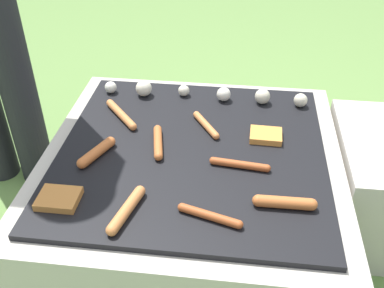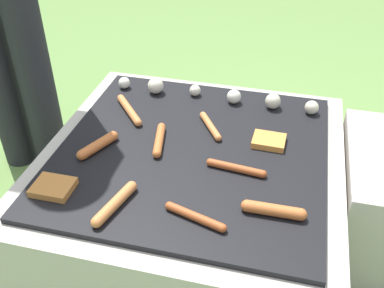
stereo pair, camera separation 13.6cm
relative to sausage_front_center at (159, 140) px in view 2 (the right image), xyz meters
The scene contains 13 objects.
ground_plane 0.39m from the sausage_front_center, ahead, with size 14.00×14.00×0.00m, color #608442.
grill 0.22m from the sausage_front_center, ahead, with size 0.91×0.91×0.36m.
sausage_back_left 0.30m from the sausage_front_center, 95.01° to the right, with size 0.07×0.18×0.03m.
sausage_mid_right 0.44m from the sausage_front_center, 31.23° to the right, with size 0.17×0.03×0.03m.
sausage_front_center is the anchor object (origin of this frame).
sausage_mid_left 0.18m from the sausage_front_center, 40.40° to the left, with size 0.10×0.14×0.02m.
sausage_front_left 0.27m from the sausage_front_center, 16.86° to the right, with size 0.18×0.04×0.02m.
sausage_back_center 0.21m from the sausage_front_center, 136.68° to the left, with size 0.14×0.16×0.03m.
sausage_front_right 0.19m from the sausage_front_center, 156.40° to the right, with size 0.08×0.15×0.03m.
sausage_back_right 0.35m from the sausage_front_center, 57.62° to the right, with size 0.17×0.07×0.02m.
bread_slice_right 0.35m from the sausage_front_center, 127.82° to the right, with size 0.11×0.09×0.02m.
bread_slice_left 0.34m from the sausage_front_center, 13.72° to the left, with size 0.10×0.08×0.02m.
mushroom_row 0.32m from the sausage_front_center, 69.17° to the left, with size 0.73×0.07×0.06m.
Camera 2 is at (0.26, -1.07, 1.18)m, focal length 42.00 mm.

